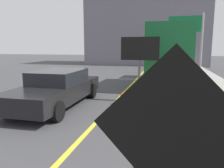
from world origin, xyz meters
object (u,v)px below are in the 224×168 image
at_px(arrow_board_trailer, 139,90).
at_px(highway_guide_sign, 192,33).
at_px(roadwork_sign, 172,135).
at_px(traffic_cone_near_sign, 143,155).
at_px(traffic_cone_mid_lane, 146,108).
at_px(pickup_car, 57,88).
at_px(box_truck, 170,54).

distance_m(arrow_board_trailer, highway_guide_sign, 11.22).
distance_m(roadwork_sign, traffic_cone_near_sign, 2.02).
bearing_deg(traffic_cone_mid_lane, pickup_car, 170.66).
bearing_deg(roadwork_sign, pickup_car, 126.85).
xyz_separation_m(roadwork_sign, traffic_cone_mid_lane, (-0.68, 5.03, -1.18)).
bearing_deg(traffic_cone_mid_lane, box_truck, 83.46).
bearing_deg(box_truck, highway_guide_sign, 72.63).
bearing_deg(pickup_car, highway_guide_sign, 62.83).
height_order(pickup_car, traffic_cone_near_sign, pickup_car).
bearing_deg(roadwork_sign, box_truck, 89.55).
bearing_deg(roadwork_sign, traffic_cone_near_sign, 104.67).
height_order(roadwork_sign, arrow_board_trailer, arrow_board_trailer).
xyz_separation_m(highway_guide_sign, traffic_cone_near_sign, (-2.31, -15.82, -3.06)).
relative_size(roadwork_sign, box_truck, 0.32).
bearing_deg(arrow_board_trailer, traffic_cone_near_sign, -82.33).
bearing_deg(traffic_cone_near_sign, traffic_cone_mid_lane, 94.21).
xyz_separation_m(highway_guide_sign, traffic_cone_mid_lane, (-2.56, -12.43, -3.13)).
bearing_deg(roadwork_sign, highway_guide_sign, 83.85).
relative_size(pickup_car, traffic_cone_near_sign, 6.75).
distance_m(highway_guide_sign, traffic_cone_mid_lane, 13.08).
xyz_separation_m(roadwork_sign, traffic_cone_near_sign, (-0.43, 1.64, -1.10)).
height_order(pickup_car, traffic_cone_mid_lane, pickup_car).
bearing_deg(traffic_cone_near_sign, highway_guide_sign, 81.70).
bearing_deg(pickup_car, arrow_board_trailer, 25.70).
height_order(box_truck, pickup_car, box_truck).
height_order(box_truck, highway_guide_sign, highway_guide_sign).
bearing_deg(traffic_cone_near_sign, box_truck, 87.05).
height_order(pickup_car, highway_guide_sign, highway_guide_sign).
bearing_deg(box_truck, traffic_cone_near_sign, -92.95).
bearing_deg(traffic_cone_mid_lane, highway_guide_sign, 78.37).
bearing_deg(traffic_cone_near_sign, pickup_car, 133.55).
bearing_deg(highway_guide_sign, pickup_car, -117.17).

